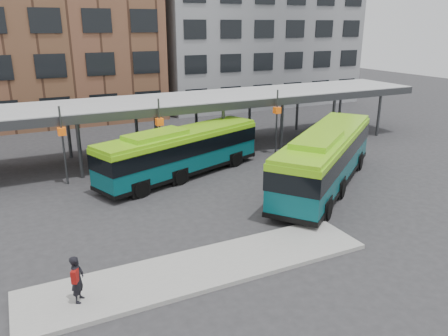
{
  "coord_description": "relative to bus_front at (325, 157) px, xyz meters",
  "views": [
    {
      "loc": [
        -11.5,
        -16.99,
        9.3
      ],
      "look_at": [
        -1.46,
        3.38,
        1.8
      ],
      "focal_mm": 35.0,
      "sensor_mm": 36.0,
      "label": 1
    }
  ],
  "objects": [
    {
      "name": "ground",
      "position": [
        -4.72,
        -2.41,
        -1.87
      ],
      "size": [
        120.0,
        120.0,
        0.0
      ],
      "primitive_type": "plane",
      "color": "#28282B",
      "rests_on": "ground"
    },
    {
      "name": "boarding_island",
      "position": [
        -10.22,
        -5.41,
        -1.78
      ],
      "size": [
        14.0,
        3.0,
        0.18
      ],
      "primitive_type": "cube",
      "color": "gray",
      "rests_on": "ground"
    },
    {
      "name": "canopy",
      "position": [
        -4.77,
        10.46,
        2.04
      ],
      "size": [
        40.0,
        6.53,
        4.8
      ],
      "color": "#999B9E",
      "rests_on": "ground"
    },
    {
      "name": "building_brick",
      "position": [
        -14.72,
        29.59,
        9.13
      ],
      "size": [
        26.0,
        14.0,
        22.0
      ],
      "primitive_type": "cube",
      "color": "brown",
      "rests_on": "ground"
    },
    {
      "name": "building_grey",
      "position": [
        11.28,
        29.59,
        8.13
      ],
      "size": [
        24.0,
        14.0,
        20.0
      ],
      "primitive_type": "cube",
      "color": "slate",
      "rests_on": "ground"
    },
    {
      "name": "bus_front",
      "position": [
        0.0,
        0.0,
        0.0
      ],
      "size": [
        12.04,
        10.09,
        3.59
      ],
      "rotation": [
        0.0,
        0.0,
        0.65
      ],
      "color": "#07484E",
      "rests_on": "ground"
    },
    {
      "name": "bus_rear",
      "position": [
        -6.94,
        5.62,
        -0.2
      ],
      "size": [
        11.77,
        6.3,
        3.2
      ],
      "rotation": [
        0.0,
        0.0,
        0.35
      ],
      "color": "#07484E",
      "rests_on": "ground"
    },
    {
      "name": "pedestrian",
      "position": [
        -14.99,
        -5.59,
        -0.82
      ],
      "size": [
        0.65,
        0.75,
        1.72
      ],
      "rotation": [
        0.0,
        0.0,
        1.09
      ],
      "color": "black",
      "rests_on": "boarding_island"
    },
    {
      "name": "bike_rack",
      "position": [
        8.62,
        9.65,
        -1.39
      ],
      "size": [
        6.83,
        1.56,
        1.06
      ],
      "color": "slate",
      "rests_on": "ground"
    }
  ]
}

